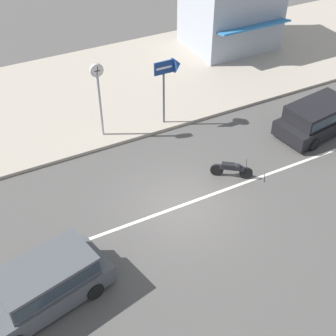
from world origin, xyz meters
name	(u,v)px	position (x,y,z in m)	size (l,w,h in m)	color
ground_plane	(181,206)	(0.00, 0.00, 0.00)	(160.00, 160.00, 0.00)	#4C4947
lane_centre_stripe	(181,206)	(0.00, 0.00, 0.00)	(50.40, 0.14, 0.01)	silver
kerb_strip	(93,92)	(0.00, 9.86, 0.07)	(68.00, 10.00, 0.15)	#9E9384
minivan_black_1	(319,116)	(8.23, 1.57, 0.85)	(4.78, 2.47, 1.56)	black
minivan_dark_grey_3	(43,284)	(-5.90, -1.86, 0.85)	(4.89, 2.83, 1.56)	#47494F
motorcycle_0	(232,169)	(2.75, 0.59, 0.42)	(1.48, 1.16, 0.80)	black
street_clock	(98,85)	(-1.00, 5.79, 2.77)	(0.58, 0.22, 3.62)	#9E9EA3
arrow_signboard	(173,69)	(2.48, 5.38, 2.89)	(1.33, 0.68, 3.27)	#4C4C51
shopfront_corner_warung	(231,6)	(9.60, 11.42, 2.61)	(5.20, 5.02, 4.91)	#999EA8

